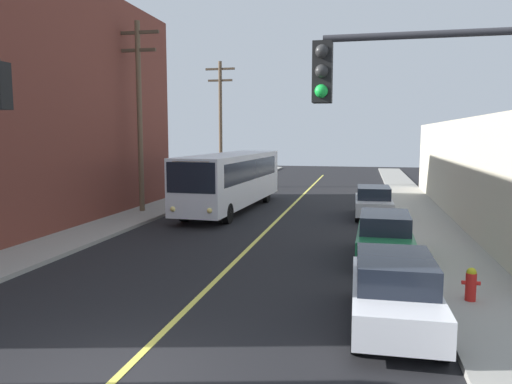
# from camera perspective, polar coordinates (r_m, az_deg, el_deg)

# --- Properties ---
(sidewalk_left) EXTENTS (2.50, 90.00, 0.15)m
(sidewalk_left) POSITION_cam_1_polar(r_m,az_deg,el_deg) (21.05, -20.79, -5.23)
(sidewalk_left) COLOR gray
(sidewalk_left) RESTS_ON ground
(sidewalk_right) EXTENTS (2.50, 90.00, 0.15)m
(sidewalk_right) POSITION_cam_1_polar(r_m,az_deg,el_deg) (17.95, 22.17, -7.31)
(sidewalk_right) COLOR gray
(sidewalk_right) RESTS_ON ground
(lane_stripe_center) EXTENTS (0.16, 60.00, 0.01)m
(lane_stripe_center) POSITION_cam_1_polar(r_m,az_deg,el_deg) (22.97, 1.79, -4.00)
(lane_stripe_center) COLOR #D8CC4C
(lane_stripe_center) RESTS_ON ground
(city_bus) EXTENTS (3.14, 12.25, 3.20)m
(city_bus) POSITION_cam_1_polar(r_m,az_deg,el_deg) (27.70, -2.81, 1.61)
(city_bus) COLOR silver
(city_bus) RESTS_ON ground
(parked_car_white) EXTENTS (1.88, 4.43, 1.62)m
(parked_car_white) POSITION_cam_1_polar(r_m,az_deg,el_deg) (11.41, 15.83, -11.01)
(parked_car_white) COLOR silver
(parked_car_white) RESTS_ON ground
(parked_car_green) EXTENTS (1.90, 4.44, 1.62)m
(parked_car_green) POSITION_cam_1_polar(r_m,az_deg,el_deg) (17.28, 14.78, -4.96)
(parked_car_green) COLOR #196038
(parked_car_green) RESTS_ON ground
(parked_car_silver) EXTENTS (1.89, 4.43, 1.62)m
(parked_car_silver) POSITION_cam_1_polar(r_m,az_deg,el_deg) (25.90, 13.54, -1.09)
(parked_car_silver) COLOR #B7B7BC
(parked_car_silver) RESTS_ON ground
(utility_pole_mid) EXTENTS (2.40, 0.28, 10.04)m
(utility_pole_mid) POSITION_cam_1_polar(r_m,az_deg,el_deg) (27.08, -13.46, 9.49)
(utility_pole_mid) COLOR brown
(utility_pole_mid) RESTS_ON sidewalk_left
(utility_pole_far) EXTENTS (2.40, 0.28, 9.96)m
(utility_pole_far) POSITION_cam_1_polar(r_m,az_deg,el_deg) (39.96, -4.17, 8.63)
(utility_pole_far) COLOR brown
(utility_pole_far) RESTS_ON sidewalk_left
(traffic_signal_right_corner) EXTENTS (3.75, 0.48, 6.00)m
(traffic_signal_right_corner) POSITION_cam_1_polar(r_m,az_deg,el_deg) (8.46, 21.10, 6.52)
(traffic_signal_right_corner) COLOR #2D2D33
(traffic_signal_right_corner) RESTS_ON sidewalk_right
(fire_hydrant) EXTENTS (0.44, 0.26, 0.84)m
(fire_hydrant) POSITION_cam_1_polar(r_m,az_deg,el_deg) (13.46, 23.82, -9.76)
(fire_hydrant) COLOR red
(fire_hydrant) RESTS_ON sidewalk_right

